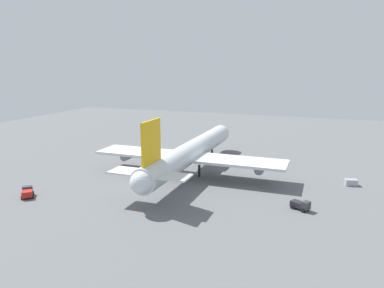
{
  "coord_description": "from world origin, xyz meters",
  "views": [
    {
      "loc": [
        -92.47,
        -34.6,
        29.9
      ],
      "look_at": [
        0.0,
        0.0,
        8.39
      ],
      "focal_mm": 33.58,
      "sensor_mm": 36.0,
      "label": 1
    }
  ],
  "objects_px": {
    "cargo_airplane": "(192,152)",
    "safety_cone_nose": "(228,150)",
    "cargo_loader": "(301,205)",
    "safety_cone_tail": "(136,207)",
    "baggage_tug": "(27,192)",
    "cargo_container_fore": "(351,182)"
  },
  "relations": [
    {
      "from": "baggage_tug",
      "to": "cargo_loader",
      "type": "distance_m",
      "value": 61.94
    },
    {
      "from": "baggage_tug",
      "to": "cargo_container_fore",
      "type": "height_order",
      "value": "baggage_tug"
    },
    {
      "from": "cargo_airplane",
      "to": "baggage_tug",
      "type": "bearing_deg",
      "value": 137.2
    },
    {
      "from": "cargo_loader",
      "to": "baggage_tug",
      "type": "bearing_deg",
      "value": 103.45
    },
    {
      "from": "cargo_loader",
      "to": "cargo_container_fore",
      "type": "distance_m",
      "value": 23.73
    },
    {
      "from": "cargo_airplane",
      "to": "safety_cone_nose",
      "type": "xyz_separation_m",
      "value": [
        29.62,
        -2.82,
        -5.85
      ]
    },
    {
      "from": "cargo_loader",
      "to": "safety_cone_tail",
      "type": "xyz_separation_m",
      "value": [
        -11.84,
        32.98,
        -0.77
      ]
    },
    {
      "from": "safety_cone_nose",
      "to": "safety_cone_tail",
      "type": "height_order",
      "value": "safety_cone_nose"
    },
    {
      "from": "cargo_container_fore",
      "to": "safety_cone_nose",
      "type": "bearing_deg",
      "value": 56.96
    },
    {
      "from": "baggage_tug",
      "to": "cargo_container_fore",
      "type": "bearing_deg",
      "value": -63.48
    },
    {
      "from": "baggage_tug",
      "to": "cargo_container_fore",
      "type": "xyz_separation_m",
      "value": [
        35.5,
        -71.12,
        -0.34
      ]
    },
    {
      "from": "baggage_tug",
      "to": "safety_cone_nose",
      "type": "distance_m",
      "value": 68.85
    },
    {
      "from": "cargo_airplane",
      "to": "cargo_loader",
      "type": "xyz_separation_m",
      "value": [
        -16.99,
        -31.17,
        -5.1
      ]
    },
    {
      "from": "baggage_tug",
      "to": "safety_cone_tail",
      "type": "distance_m",
      "value": 27.4
    },
    {
      "from": "cargo_airplane",
      "to": "baggage_tug",
      "type": "xyz_separation_m",
      "value": [
        -31.4,
        29.08,
        -5.04
      ]
    },
    {
      "from": "safety_cone_nose",
      "to": "cargo_airplane",
      "type": "bearing_deg",
      "value": 174.56
    },
    {
      "from": "cargo_loader",
      "to": "safety_cone_nose",
      "type": "relative_size",
      "value": 6.46
    },
    {
      "from": "cargo_airplane",
      "to": "safety_cone_tail",
      "type": "height_order",
      "value": "cargo_airplane"
    },
    {
      "from": "cargo_airplane",
      "to": "baggage_tug",
      "type": "height_order",
      "value": "cargo_airplane"
    },
    {
      "from": "cargo_airplane",
      "to": "cargo_container_fore",
      "type": "bearing_deg",
      "value": -84.43
    },
    {
      "from": "cargo_container_fore",
      "to": "safety_cone_tail",
      "type": "bearing_deg",
      "value": 126.9
    },
    {
      "from": "cargo_airplane",
      "to": "cargo_loader",
      "type": "height_order",
      "value": "cargo_airplane"
    }
  ]
}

